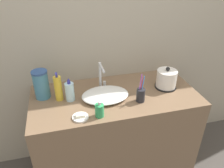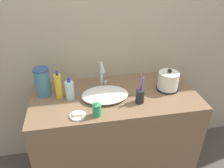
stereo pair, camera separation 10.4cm
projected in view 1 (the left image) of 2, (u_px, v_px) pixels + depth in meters
name	position (u px, v px, depth m)	size (l,w,h in m)	color
wall_back	(105.00, 22.00, 1.75)	(6.00, 0.04, 2.60)	#ADA38E
vanity_counter	(115.00, 133.00, 1.93)	(1.31, 0.62, 0.82)	brown
sink_basin	(105.00, 95.00, 1.67)	(0.36, 0.27, 0.05)	white
faucet	(101.00, 74.00, 1.75)	(0.06, 0.17, 0.22)	silver
electric_kettle	(166.00, 80.00, 1.78)	(0.18, 0.18, 0.18)	black
toothbrush_cup	(141.00, 95.00, 1.62)	(0.06, 0.06, 0.22)	#232328
lotion_bottle	(100.00, 110.00, 1.46)	(0.06, 0.06, 0.13)	#2D9956
shampoo_bottle	(70.00, 91.00, 1.62)	(0.07, 0.07, 0.19)	silver
mouthwash_bottle	(58.00, 88.00, 1.61)	(0.06, 0.06, 0.23)	gold
soap_dish	(80.00, 117.00, 1.47)	(0.11, 0.11, 0.03)	white
water_pitcher	(41.00, 84.00, 1.63)	(0.12, 0.12, 0.22)	teal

